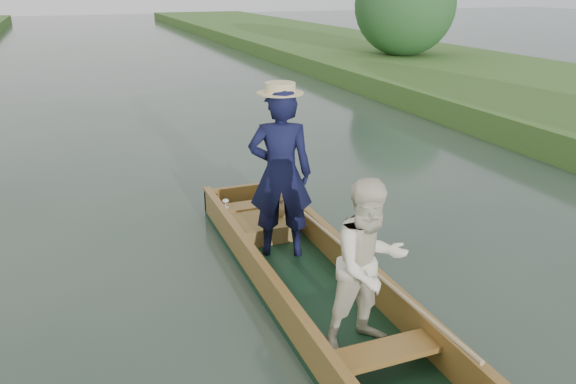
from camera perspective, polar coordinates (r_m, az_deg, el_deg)
name	(u,v)px	position (r m, az deg, el deg)	size (l,w,h in m)	color
ground	(308,291)	(6.24, 2.03, -10.01)	(120.00, 120.00, 0.00)	#283D30
trees_far	(180,16)	(14.78, -10.96, 17.12)	(22.32, 12.33, 4.39)	#47331E
punt	(309,235)	(5.97, 2.14, -4.36)	(1.12, 5.00, 2.13)	#13321C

